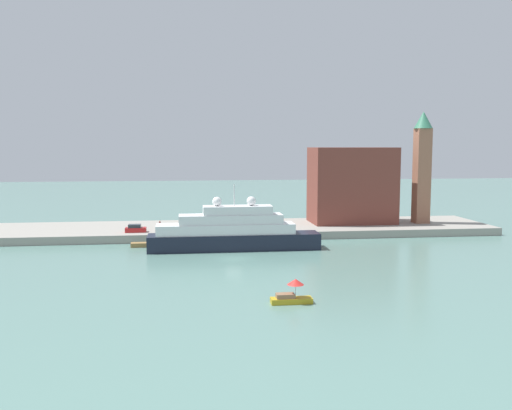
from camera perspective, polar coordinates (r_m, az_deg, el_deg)
The scene contains 10 objects.
ground at distance 88.00m, azimuth -2.30°, elevation -5.57°, with size 400.00×400.00×0.00m, color slate.
quay_dock at distance 113.41m, azimuth -3.44°, elevation -2.54°, with size 110.00×20.04×1.53m, color gray.
large_yacht at distance 95.15m, azimuth -2.49°, elevation -2.81°, with size 29.44×4.96×11.38m.
small_motorboat at distance 63.73m, azimuth 3.69°, elevation -9.16°, with size 4.72×1.91×2.81m.
work_barge at distance 100.19m, azimuth -11.29°, elevation -4.02°, with size 5.14×1.69×0.75m, color olive.
harbor_building at distance 119.05m, azimuth 9.85°, elevation 2.02°, with size 17.32×10.17×15.94m, color brown.
bell_tower at distance 121.70m, azimuth 16.73°, elevation 4.14°, with size 3.86×3.86×23.41m.
parked_car at distance 107.31m, azimuth -12.31°, elevation -2.41°, with size 3.90×1.89×1.48m.
person_figure at distance 110.44m, azimuth -9.87°, elevation -2.05°, with size 0.36×0.36×1.67m.
mooring_bollard at distance 104.36m, azimuth -1.76°, elevation -2.65°, with size 0.47×0.47×0.77m, color black.
Camera 1 is at (-7.34, -85.86, 17.83)m, focal length 38.84 mm.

